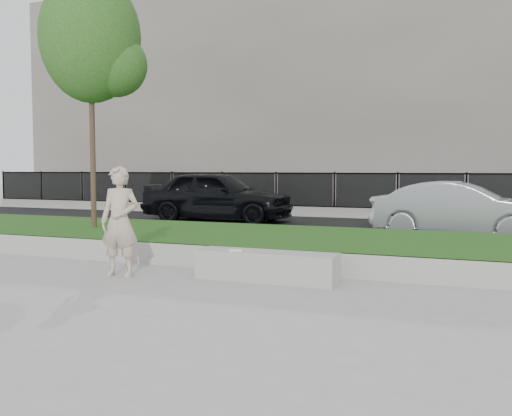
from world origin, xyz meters
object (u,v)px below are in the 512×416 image
at_px(stone_bench, 266,266).
at_px(book, 235,250).
at_px(young_tree, 95,42).
at_px(man, 120,221).
at_px(car_dark, 218,196).
at_px(car_silver, 460,210).

relative_size(stone_bench, book, 11.36).
height_order(book, young_tree, young_tree).
xyz_separation_m(man, car_dark, (-2.47, 8.79, -0.03)).
relative_size(young_tree, car_silver, 1.36).
bearing_deg(young_tree, car_silver, 28.29).
height_order(car_dark, car_silver, car_dark).
bearing_deg(car_silver, young_tree, 123.95).
relative_size(stone_bench, man, 1.25).
xyz_separation_m(stone_bench, young_tree, (-5.06, 2.48, 4.33)).
bearing_deg(stone_bench, man, -167.24).
bearing_deg(car_dark, car_silver, -104.06).
bearing_deg(car_dark, young_tree, 176.15).
relative_size(stone_bench, car_silver, 0.53).
height_order(stone_bench, car_silver, car_silver).
distance_m(car_dark, car_silver, 7.59).
height_order(stone_bench, car_dark, car_dark).
bearing_deg(book, man, 163.69).
xyz_separation_m(man, young_tree, (-2.72, 3.01, 3.67)).
bearing_deg(man, stone_bench, 4.81).
distance_m(book, young_tree, 6.67).
xyz_separation_m(stone_bench, car_dark, (-4.81, 8.26, 0.64)).
distance_m(stone_bench, car_dark, 9.58).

